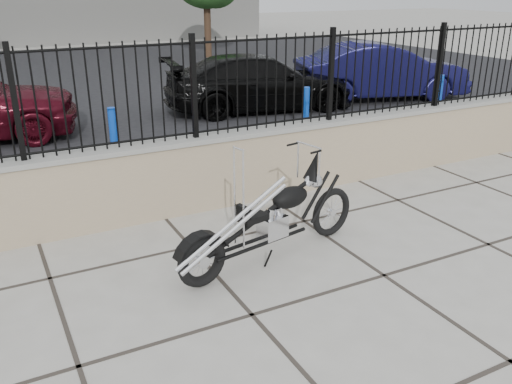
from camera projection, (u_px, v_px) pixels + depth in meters
name	position (u px, v px, depth m)	size (l,w,h in m)	color
ground_plane	(384.00, 276.00, 5.46)	(90.00, 90.00, 0.00)	#99968E
parking_lot	(102.00, 84.00, 15.79)	(30.00, 30.00, 0.00)	black
retaining_wall	(266.00, 162.00, 7.35)	(14.00, 0.36, 0.96)	gray
iron_fence	(267.00, 82.00, 6.96)	(14.00, 0.08, 1.20)	black
chopper_motorcycle	(270.00, 201.00, 5.54)	(2.23, 0.39, 1.34)	black
car_black	(260.00, 83.00, 12.33)	(1.76, 4.34, 1.26)	black
car_blue	(381.00, 71.00, 13.45)	(1.47, 4.20, 1.38)	#10103B
bollard_a	(115.00, 142.00, 8.17)	(0.12, 0.12, 1.04)	#0B50A6
bollard_b	(306.00, 111.00, 10.41)	(0.11, 0.11, 0.91)	#0B27A6
bollard_c	(439.00, 98.00, 11.47)	(0.12, 0.12, 0.96)	blue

